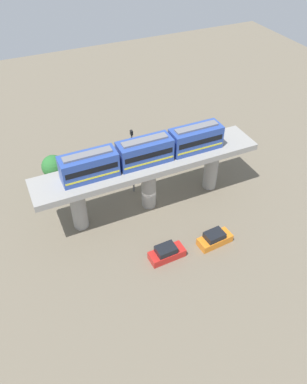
{
  "coord_description": "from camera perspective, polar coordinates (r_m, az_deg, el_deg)",
  "views": [
    {
      "loc": [
        -34.31,
        14.94,
        34.67
      ],
      "look_at": [
        -2.5,
        0.46,
        4.36
      ],
      "focal_mm": 35.34,
      "sensor_mm": 36.0,
      "label": 1
    }
  ],
  "objects": [
    {
      "name": "parked_car_orange",
      "position": [
        46.25,
        9.21,
        -6.97
      ],
      "size": [
        2.12,
        4.33,
        1.76
      ],
      "rotation": [
        0.0,
        0.0,
        0.08
      ],
      "color": "orange",
      "rests_on": "ground"
    },
    {
      "name": "tree_near_viaduct",
      "position": [
        57.23,
        3.85,
        7.0
      ],
      "size": [
        2.49,
        2.49,
        4.08
      ],
      "color": "brown",
      "rests_on": "ground"
    },
    {
      "name": "tree_mid_lot",
      "position": [
        53.99,
        -14.9,
        3.75
      ],
      "size": [
        3.2,
        3.2,
        4.84
      ],
      "color": "brown",
      "rests_on": "ground"
    },
    {
      "name": "signal_post",
      "position": [
        49.76,
        -3.17,
        4.91
      ],
      "size": [
        0.44,
        0.28,
        9.87
      ],
      "color": "#4C4C51",
      "rests_on": "ground"
    },
    {
      "name": "train",
      "position": [
        45.34,
        -1.32,
        6.14
      ],
      "size": [
        2.64,
        20.5,
        3.24
      ],
      "color": "#2D4CA5",
      "rests_on": "viaduct"
    },
    {
      "name": "parked_car_red",
      "position": [
        44.24,
        1.99,
        -9.18
      ],
      "size": [
        1.95,
        4.26,
        1.76
      ],
      "rotation": [
        0.0,
        0.0,
        0.04
      ],
      "color": "red",
      "rests_on": "ground"
    },
    {
      "name": "viaduct",
      "position": [
        47.43,
        -0.75,
        3.02
      ],
      "size": [
        5.2,
        28.85,
        7.27
      ],
      "color": "#999691",
      "rests_on": "ground"
    },
    {
      "name": "ground_plane",
      "position": [
        51.01,
        -0.7,
        -1.89
      ],
      "size": [
        120.0,
        120.0,
        0.0
      ],
      "primitive_type": "plane",
      "color": "#706654"
    }
  ]
}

